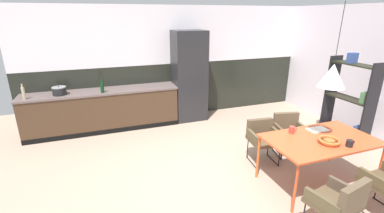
# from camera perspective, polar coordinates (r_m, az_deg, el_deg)

# --- Properties ---
(ground_plane) EXTENTS (9.01, 9.01, 0.00)m
(ground_plane) POSITION_cam_1_polar(r_m,az_deg,el_deg) (4.26, 8.87, -15.77)
(ground_plane) COLOR tan
(back_wall_splashback_dark) EXTENTS (6.93, 0.12, 1.31)m
(back_wall_splashback_dark) POSITION_cam_1_polar(r_m,az_deg,el_deg) (6.64, -3.63, 3.68)
(back_wall_splashback_dark) COLOR black
(back_wall_splashback_dark) RESTS_ON ground
(back_wall_panel_upper) EXTENTS (6.93, 0.12, 1.31)m
(back_wall_panel_upper) POSITION_cam_1_polar(r_m,az_deg,el_deg) (6.41, -3.88, 15.06)
(back_wall_panel_upper) COLOR white
(back_wall_panel_upper) RESTS_ON back_wall_splashback_dark
(kitchen_counter) EXTENTS (3.20, 0.63, 0.89)m
(kitchen_counter) POSITION_cam_1_polar(r_m,az_deg,el_deg) (6.12, -18.34, -0.71)
(kitchen_counter) COLOR #442F1F
(kitchen_counter) RESTS_ON ground
(refrigerator_column) EXTENTS (0.74, 0.60, 2.09)m
(refrigerator_column) POSITION_cam_1_polar(r_m,az_deg,el_deg) (6.28, -0.60, 6.49)
(refrigerator_column) COLOR #232326
(refrigerator_column) RESTS_ON ground
(dining_table) EXTENTS (1.56, 0.91, 0.74)m
(dining_table) POSITION_cam_1_polar(r_m,az_deg,el_deg) (4.27, 25.83, -6.75)
(dining_table) COLOR #D9512A
(dining_table) RESTS_ON ground
(armchair_near_window) EXTENTS (0.58, 0.57, 0.73)m
(armchair_near_window) POSITION_cam_1_polar(r_m,az_deg,el_deg) (5.11, 19.91, -4.46)
(armchair_near_window) COLOR brown
(armchair_near_window) RESTS_ON ground
(armchair_by_stool) EXTENTS (0.53, 0.52, 0.72)m
(armchair_by_stool) POSITION_cam_1_polar(r_m,az_deg,el_deg) (4.71, 14.90, -5.90)
(armchair_by_stool) COLOR brown
(armchair_by_stool) RESTS_ON ground
(armchair_far_side) EXTENTS (0.56, 0.55, 0.78)m
(armchair_far_side) POSITION_cam_1_polar(r_m,az_deg,el_deg) (3.47, 29.20, -17.16)
(armchair_far_side) COLOR brown
(armchair_far_side) RESTS_ON ground
(fruit_bowl) EXTENTS (0.29, 0.29, 0.07)m
(fruit_bowl) POSITION_cam_1_polar(r_m,az_deg,el_deg) (4.14, 27.33, -6.51)
(fruit_bowl) COLOR #B2662D
(fruit_bowl) RESTS_ON dining_table
(open_book) EXTENTS (0.31, 0.20, 0.02)m
(open_book) POSITION_cam_1_polar(r_m,az_deg,el_deg) (4.54, 25.32, -4.48)
(open_book) COLOR white
(open_book) RESTS_ON dining_table
(mug_white_ceramic) EXTENTS (0.13, 0.08, 0.11)m
(mug_white_ceramic) POSITION_cam_1_polar(r_m,az_deg,el_deg) (4.26, 20.63, -4.68)
(mug_white_ceramic) COLOR #B23D33
(mug_white_ceramic) RESTS_ON dining_table
(mug_wide_latte) EXTENTS (0.13, 0.09, 0.09)m
(mug_wide_latte) POSITION_cam_1_polar(r_m,az_deg,el_deg) (4.18, 30.71, -6.79)
(mug_wide_latte) COLOR black
(mug_wide_latte) RESTS_ON dining_table
(cooking_pot) EXTENTS (0.27, 0.27, 0.19)m
(cooking_pot) POSITION_cam_1_polar(r_m,az_deg,el_deg) (5.97, -26.55, 3.02)
(cooking_pot) COLOR black
(cooking_pot) RESTS_ON kitchen_counter
(bottle_wine_green) EXTENTS (0.07, 0.07, 0.30)m
(bottle_wine_green) POSITION_cam_1_polar(r_m,az_deg,el_deg) (5.78, -18.71, 4.00)
(bottle_wine_green) COLOR #0F3319
(bottle_wine_green) RESTS_ON kitchen_counter
(bottle_vinegar_dark) EXTENTS (0.06, 0.06, 0.30)m
(bottle_vinegar_dark) POSITION_cam_1_polar(r_m,az_deg,el_deg) (5.97, -32.41, 2.49)
(bottle_vinegar_dark) COLOR tan
(bottle_vinegar_dark) RESTS_ON kitchen_counter
(open_shelf_unit) EXTENTS (0.30, 0.91, 1.76)m
(open_shelf_unit) POSITION_cam_1_polar(r_m,az_deg,el_deg) (5.86, 30.81, 1.16)
(open_shelf_unit) COLOR black
(open_shelf_unit) RESTS_ON ground
(pendant_lamp_over_table_near) EXTENTS (0.35, 0.35, 1.08)m
(pendant_lamp_over_table_near) POSITION_cam_1_polar(r_m,az_deg,el_deg) (3.98, 27.86, 5.86)
(pendant_lamp_over_table_near) COLOR black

